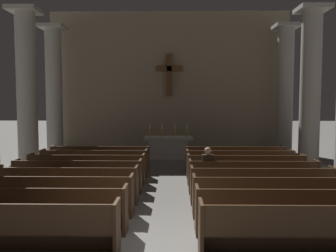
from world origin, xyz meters
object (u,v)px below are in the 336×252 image
(pew_right_row_2, at_px, (288,211))
(column_left_fourth, at_px, (54,93))
(candlestick_outer_right, at_px, (187,132))
(column_right_third, at_px, (310,91))
(pew_right_row_4, at_px, (262,185))
(pew_right_row_5, at_px, (253,176))
(candlestick_inner_left, at_px, (162,132))
(pew_left_row_2, at_px, (35,209))
(pew_right_row_6, at_px, (246,169))
(candlestick_outer_left, at_px, (150,132))
(pew_right_row_3, at_px, (274,196))
(pew_right_row_7, at_px, (240,163))
(lone_worshipper, at_px, (207,169))
(pew_left_row_6, at_px, (87,169))
(pew_right_row_1, at_px, (308,230))
(column_left_third, at_px, (27,91))
(altar, at_px, (168,147))
(candlestick_inner_right, at_px, (175,132))
(pew_left_row_8, at_px, (101,158))
(pew_left_row_3, at_px, (53,195))
(pew_left_row_7, at_px, (94,163))
(column_right_fourth, at_px, (285,93))
(pew_left_row_5, at_px, (78,176))
(pew_left_row_1, at_px, (11,228))
(pew_left_row_4, at_px, (67,184))
(pew_right_row_8, at_px, (234,159))

(pew_right_row_2, distance_m, column_left_fourth, 12.83)
(candlestick_outer_right, bearing_deg, column_right_third, -27.06)
(pew_right_row_4, bearing_deg, column_right_third, 57.64)
(pew_right_row_5, height_order, candlestick_inner_left, candlestick_inner_left)
(pew_left_row_2, relative_size, pew_right_row_6, 1.00)
(candlestick_outer_right, bearing_deg, candlestick_outer_left, 180.00)
(pew_right_row_3, xyz_separation_m, pew_right_row_7, (0.00, 4.12, 0.00))
(lone_worshipper, bearing_deg, pew_left_row_6, 165.08)
(pew_right_row_5, bearing_deg, pew_left_row_6, 168.39)
(candlestick_inner_left, bearing_deg, pew_left_row_6, -114.19)
(pew_right_row_7, xyz_separation_m, candlestick_outer_left, (-3.36, 3.88, 0.71))
(pew_right_row_1, distance_m, column_right_third, 8.63)
(column_left_third, height_order, altar, column_left_third)
(pew_left_row_2, bearing_deg, candlestick_inner_right, 72.74)
(column_left_third, xyz_separation_m, candlestick_inner_right, (5.74, 2.34, -1.80))
(pew_right_row_6, xyz_separation_m, pew_right_row_7, (0.00, 1.03, 0.00))
(pew_right_row_6, height_order, candlestick_outer_right, candlestick_outer_right)
(pew_left_row_2, bearing_deg, pew_right_row_7, 45.77)
(pew_right_row_5, distance_m, lone_worshipper, 1.31)
(column_left_third, bearing_deg, candlestick_inner_right, 22.22)
(column_left_fourth, bearing_deg, pew_left_row_8, -50.67)
(pew_left_row_3, xyz_separation_m, altar, (2.51, 8.00, 0.06))
(pew_left_row_7, relative_size, candlestick_outer_left, 6.26)
(pew_left_row_3, height_order, pew_right_row_4, same)
(candlestick_outer_left, bearing_deg, candlestick_outer_right, 0.00)
(column_right_fourth, bearing_deg, column_left_third, -164.23)
(column_right_third, distance_m, candlestick_outer_right, 5.46)
(column_left_fourth, height_order, candlestick_outer_left, column_left_fourth)
(column_left_third, distance_m, candlestick_outer_right, 6.95)
(pew_left_row_2, relative_size, candlestick_inner_right, 6.26)
(pew_left_row_5, relative_size, pew_right_row_4, 1.00)
(pew_left_row_3, relative_size, candlestick_outer_left, 6.26)
(pew_left_row_6, relative_size, pew_right_row_3, 1.00)
(column_left_third, bearing_deg, lone_worshipper, -28.15)
(pew_left_row_1, relative_size, pew_left_row_2, 1.00)
(pew_right_row_1, height_order, pew_right_row_3, same)
(candlestick_inner_left, height_order, candlestick_inner_right, same)
(pew_right_row_4, distance_m, pew_right_row_5, 1.03)
(pew_right_row_3, relative_size, pew_right_row_6, 1.00)
(column_right_fourth, relative_size, candlestick_inner_right, 10.53)
(column_left_third, xyz_separation_m, candlestick_outer_right, (6.29, 2.34, -1.80))
(pew_left_row_8, relative_size, pew_right_row_7, 1.00)
(pew_right_row_7, distance_m, column_left_fourth, 9.52)
(pew_left_row_2, height_order, pew_right_row_4, same)
(pew_left_row_4, relative_size, pew_right_row_4, 1.00)
(pew_right_row_4, bearing_deg, pew_right_row_5, 90.00)
(pew_left_row_4, bearing_deg, pew_right_row_8, 39.42)
(column_left_fourth, bearing_deg, altar, -7.62)
(column_right_fourth, xyz_separation_m, candlestick_outer_right, (-4.59, -0.73, -1.80))
(pew_left_row_6, height_order, column_right_third, column_right_third)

